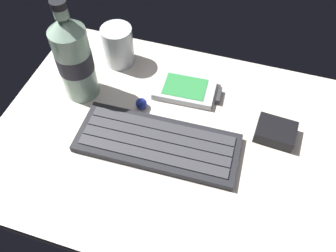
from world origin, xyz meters
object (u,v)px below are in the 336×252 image
(water_bottle, at_px, (74,58))
(trackball_mouse, at_px, (141,103))
(juice_cup, at_px, (118,47))
(charger_block, at_px, (275,132))
(handheld_device, at_px, (188,90))
(keyboard, at_px, (157,143))

(water_bottle, relative_size, trackball_mouse, 9.45)
(juice_cup, bearing_deg, charger_block, -16.45)
(water_bottle, bearing_deg, charger_block, 0.45)
(handheld_device, bearing_deg, trackball_mouse, -139.65)
(keyboard, relative_size, charger_block, 4.19)
(charger_block, distance_m, trackball_mouse, 0.26)
(keyboard, relative_size, handheld_device, 2.24)
(water_bottle, relative_size, charger_block, 2.97)
(keyboard, xyz_separation_m, juice_cup, (-0.15, 0.19, 0.03))
(keyboard, xyz_separation_m, handheld_device, (0.02, 0.14, -0.00))
(charger_block, relative_size, trackball_mouse, 3.18)
(handheld_device, relative_size, water_bottle, 0.63)
(handheld_device, relative_size, trackball_mouse, 5.94)
(charger_block, xyz_separation_m, trackball_mouse, (-0.26, -0.01, -0.00))
(water_bottle, bearing_deg, juice_cup, 69.98)
(handheld_device, bearing_deg, juice_cup, 164.84)
(keyboard, distance_m, charger_block, 0.22)
(water_bottle, distance_m, trackball_mouse, 0.15)
(charger_block, bearing_deg, keyboard, -157.13)
(charger_block, bearing_deg, water_bottle, -179.55)
(keyboard, relative_size, water_bottle, 1.41)
(handheld_device, distance_m, charger_block, 0.19)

